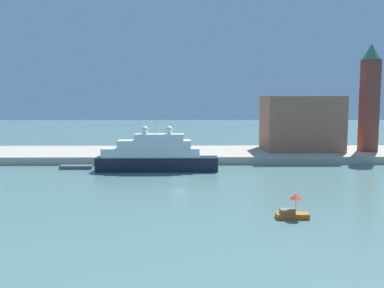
{
  "coord_description": "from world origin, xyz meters",
  "views": [
    {
      "loc": [
        1.1,
        -72.47,
        14.06
      ],
      "look_at": [
        2.17,
        6.0,
        5.54
      ],
      "focal_mm": 39.63,
      "sensor_mm": 36.0,
      "label": 1
    }
  ],
  "objects_px": {
    "harbor_building": "(301,123)",
    "bell_tower": "(370,94)",
    "small_motorboat": "(292,210)",
    "person_figure": "(150,150)",
    "mooring_bollard": "(195,155)",
    "large_yacht": "(155,156)",
    "parked_car": "(130,151)",
    "work_barge": "(76,167)"
  },
  "relations": [
    {
      "from": "harbor_building",
      "to": "bell_tower",
      "type": "distance_m",
      "value": 16.8
    },
    {
      "from": "small_motorboat",
      "to": "harbor_building",
      "type": "bearing_deg",
      "value": 74.06
    },
    {
      "from": "person_figure",
      "to": "mooring_bollard",
      "type": "relative_size",
      "value": 2.31
    },
    {
      "from": "harbor_building",
      "to": "mooring_bollard",
      "type": "xyz_separation_m",
      "value": [
        -25.75,
        -11.37,
        -6.04
      ]
    },
    {
      "from": "large_yacht",
      "to": "small_motorboat",
      "type": "xyz_separation_m",
      "value": [
        18.42,
        -32.96,
        -2.0
      ]
    },
    {
      "from": "small_motorboat",
      "to": "person_figure",
      "type": "bearing_deg",
      "value": 114.07
    },
    {
      "from": "mooring_bollard",
      "to": "large_yacht",
      "type": "bearing_deg",
      "value": -132.26
    },
    {
      "from": "large_yacht",
      "to": "mooring_bollard",
      "type": "relative_size",
      "value": 29.95
    },
    {
      "from": "parked_car",
      "to": "work_barge",
      "type": "bearing_deg",
      "value": -129.44
    },
    {
      "from": "bell_tower",
      "to": "mooring_bollard",
      "type": "height_order",
      "value": "bell_tower"
    },
    {
      "from": "mooring_bollard",
      "to": "work_barge",
      "type": "bearing_deg",
      "value": -165.93
    },
    {
      "from": "parked_car",
      "to": "person_figure",
      "type": "relative_size",
      "value": 2.42
    },
    {
      "from": "large_yacht",
      "to": "work_barge",
      "type": "bearing_deg",
      "value": 170.73
    },
    {
      "from": "large_yacht",
      "to": "parked_car",
      "type": "bearing_deg",
      "value": 115.55
    },
    {
      "from": "harbor_building",
      "to": "person_figure",
      "type": "xyz_separation_m",
      "value": [
        -35.81,
        -6.52,
        -5.59
      ]
    },
    {
      "from": "small_motorboat",
      "to": "harbor_building",
      "type": "relative_size",
      "value": 0.21
    },
    {
      "from": "small_motorboat",
      "to": "person_figure",
      "type": "relative_size",
      "value": 2.09
    },
    {
      "from": "large_yacht",
      "to": "small_motorboat",
      "type": "height_order",
      "value": "large_yacht"
    },
    {
      "from": "parked_car",
      "to": "bell_tower",
      "type": "bearing_deg",
      "value": 2.93
    },
    {
      "from": "work_barge",
      "to": "harbor_building",
      "type": "relative_size",
      "value": 0.36
    },
    {
      "from": "mooring_bollard",
      "to": "harbor_building",
      "type": "bearing_deg",
      "value": 23.83
    },
    {
      "from": "work_barge",
      "to": "harbor_building",
      "type": "distance_m",
      "value": 53.01
    },
    {
      "from": "large_yacht",
      "to": "parked_car",
      "type": "relative_size",
      "value": 5.34
    },
    {
      "from": "harbor_building",
      "to": "work_barge",
      "type": "bearing_deg",
      "value": -160.71
    },
    {
      "from": "small_motorboat",
      "to": "work_barge",
      "type": "xyz_separation_m",
      "value": [
        -34.4,
        35.56,
        -0.6
      ]
    },
    {
      "from": "harbor_building",
      "to": "mooring_bollard",
      "type": "distance_m",
      "value": 28.79
    },
    {
      "from": "small_motorboat",
      "to": "parked_car",
      "type": "height_order",
      "value": "parked_car"
    },
    {
      "from": "harbor_building",
      "to": "person_figure",
      "type": "relative_size",
      "value": 9.78
    },
    {
      "from": "harbor_building",
      "to": "mooring_bollard",
      "type": "relative_size",
      "value": 22.64
    },
    {
      "from": "harbor_building",
      "to": "parked_car",
      "type": "relative_size",
      "value": 4.03
    },
    {
      "from": "work_barge",
      "to": "parked_car",
      "type": "xyz_separation_m",
      "value": [
        9.31,
        11.32,
        1.9
      ]
    },
    {
      "from": "parked_car",
      "to": "mooring_bollard",
      "type": "relative_size",
      "value": 5.61
    },
    {
      "from": "bell_tower",
      "to": "mooring_bollard",
      "type": "xyz_separation_m",
      "value": [
        -40.72,
        -8.19,
        -12.97
      ]
    },
    {
      "from": "parked_car",
      "to": "person_figure",
      "type": "bearing_deg",
      "value": -6.75
    },
    {
      "from": "harbor_building",
      "to": "parked_car",
      "type": "height_order",
      "value": "harbor_building"
    },
    {
      "from": "work_barge",
      "to": "person_figure",
      "type": "height_order",
      "value": "person_figure"
    },
    {
      "from": "work_barge",
      "to": "bell_tower",
      "type": "distance_m",
      "value": 67.61
    },
    {
      "from": "harbor_building",
      "to": "mooring_bollard",
      "type": "height_order",
      "value": "harbor_building"
    },
    {
      "from": "harbor_building",
      "to": "large_yacht",
      "type": "bearing_deg",
      "value": -149.27
    },
    {
      "from": "large_yacht",
      "to": "person_figure",
      "type": "distance_m",
      "value": 13.61
    },
    {
      "from": "harbor_building",
      "to": "person_figure",
      "type": "distance_m",
      "value": 36.83
    },
    {
      "from": "large_yacht",
      "to": "small_motorboat",
      "type": "bearing_deg",
      "value": -60.8
    }
  ]
}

